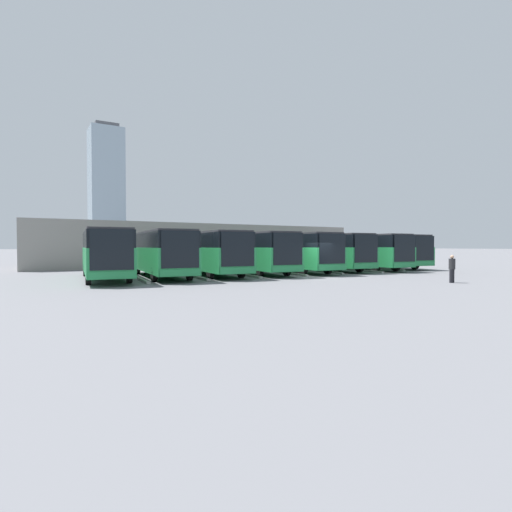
# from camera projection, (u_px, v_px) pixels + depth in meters

# --- Properties ---
(ground_plane) EXTENTS (600.00, 600.00, 0.00)m
(ground_plane) POSITION_uv_depth(u_px,v_px,m) (315.00, 277.00, 29.17)
(ground_plane) COLOR slate
(bus_0) EXTENTS (3.82, 12.06, 3.32)m
(bus_0) POSITION_uv_depth(u_px,v_px,m) (380.00, 250.00, 41.50)
(bus_0) COLOR #238447
(bus_0) RESTS_ON ground_plane
(curb_divider_0) EXTENTS (0.93, 6.58, 0.15)m
(curb_divider_0) POSITION_uv_depth(u_px,v_px,m) (379.00, 268.00, 39.05)
(curb_divider_0) COLOR #9E9E99
(curb_divider_0) RESTS_ON ground_plane
(bus_1) EXTENTS (3.82, 12.06, 3.32)m
(bus_1) POSITION_uv_depth(u_px,v_px,m) (359.00, 250.00, 38.68)
(bus_1) COLOR #238447
(bus_1) RESTS_ON ground_plane
(curb_divider_1) EXTENTS (0.93, 6.58, 0.15)m
(curb_divider_1) POSITION_uv_depth(u_px,v_px,m) (357.00, 270.00, 36.23)
(curb_divider_1) COLOR #9E9E99
(curb_divider_1) RESTS_ON ground_plane
(bus_2) EXTENTS (3.82, 12.06, 3.32)m
(bus_2) POSITION_uv_depth(u_px,v_px,m) (324.00, 250.00, 37.18)
(bus_2) COLOR #238447
(bus_2) RESTS_ON ground_plane
(curb_divider_2) EXTENTS (0.93, 6.58, 0.15)m
(curb_divider_2) POSITION_uv_depth(u_px,v_px,m) (320.00, 271.00, 34.73)
(curb_divider_2) COLOR #9E9E99
(curb_divider_2) RESTS_ON ground_plane
(bus_3) EXTENTS (3.82, 12.06, 3.32)m
(bus_3) POSITION_uv_depth(u_px,v_px,m) (293.00, 251.00, 34.85)
(bus_3) COLOR #238447
(bus_3) RESTS_ON ground_plane
(curb_divider_3) EXTENTS (0.93, 6.58, 0.15)m
(curb_divider_3) POSITION_uv_depth(u_px,v_px,m) (286.00, 273.00, 32.40)
(curb_divider_3) COLOR #9E9E99
(curb_divider_3) RESTS_ON ground_plane
(bus_4) EXTENTS (3.82, 12.06, 3.32)m
(bus_4) POSITION_uv_depth(u_px,v_px,m) (253.00, 251.00, 33.00)
(bus_4) COLOR #238447
(bus_4) RESTS_ON ground_plane
(curb_divider_4) EXTENTS (0.93, 6.58, 0.15)m
(curb_divider_4) POSITION_uv_depth(u_px,v_px,m) (243.00, 275.00, 30.55)
(curb_divider_4) COLOR #9E9E99
(curb_divider_4) RESTS_ON ground_plane
(bus_5) EXTENTS (3.82, 12.06, 3.32)m
(bus_5) POSITION_uv_depth(u_px,v_px,m) (210.00, 251.00, 31.07)
(bus_5) COLOR #238447
(bus_5) RESTS_ON ground_plane
(curb_divider_5) EXTENTS (0.93, 6.58, 0.15)m
(curb_divider_5) POSITION_uv_depth(u_px,v_px,m) (195.00, 277.00, 28.62)
(curb_divider_5) COLOR #9E9E99
(curb_divider_5) RESTS_ON ground_plane
(bus_6) EXTENTS (3.82, 12.06, 3.32)m
(bus_6) POSITION_uv_depth(u_px,v_px,m) (161.00, 252.00, 29.04)
(bus_6) COLOR #238447
(bus_6) RESTS_ON ground_plane
(curb_divider_6) EXTENTS (0.93, 6.58, 0.15)m
(curb_divider_6) POSITION_uv_depth(u_px,v_px,m) (140.00, 279.00, 26.59)
(curb_divider_6) COLOR #9E9E99
(curb_divider_6) RESTS_ON ground_plane
(bus_7) EXTENTS (3.82, 12.06, 3.32)m
(bus_7) POSITION_uv_depth(u_px,v_px,m) (105.00, 252.00, 26.99)
(bus_7) COLOR #238447
(bus_7) RESTS_ON ground_plane
(pedestrian) EXTENTS (0.42, 0.42, 1.71)m
(pedestrian) POSITION_uv_depth(u_px,v_px,m) (452.00, 268.00, 24.56)
(pedestrian) COLOR black
(pedestrian) RESTS_ON ground_plane
(station_building) EXTENTS (37.73, 13.84, 4.75)m
(station_building) POSITION_uv_depth(u_px,v_px,m) (197.00, 245.00, 48.85)
(station_building) COLOR gray
(station_building) RESTS_ON ground_plane
(office_tower) EXTENTS (17.49, 17.49, 69.78)m
(office_tower) POSITION_uv_depth(u_px,v_px,m) (106.00, 189.00, 222.56)
(office_tower) COLOR #93A8B7
(office_tower) RESTS_ON ground_plane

